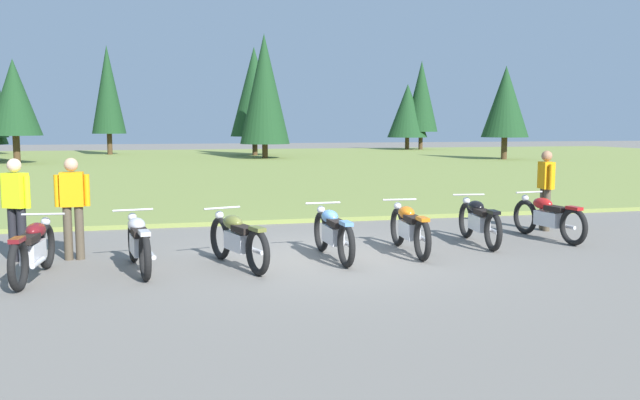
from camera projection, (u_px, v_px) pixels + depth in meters
ground_plane at (329, 258)px, 11.04m from camera, size 140.00×140.00×0.00m
grass_moorland at (209, 165)px, 36.03m from camera, size 80.00×44.00×0.10m
forest_treeline at (158, 95)px, 45.51m from camera, size 43.65×20.00×8.63m
motorcycle_maroon at (34, 249)px, 9.45m from camera, size 0.62×2.10×0.88m
motorcycle_silver at (139, 242)px, 9.99m from camera, size 0.65×2.09×0.88m
motorcycle_olive at (238, 239)px, 10.28m from camera, size 0.84×2.03×0.88m
motorcycle_sky_blue at (333, 232)px, 10.90m from camera, size 0.62×2.10×0.88m
motorcycle_orange at (409, 228)px, 11.40m from camera, size 0.62×2.10×0.88m
motorcycle_black at (479, 221)px, 12.25m from camera, size 0.62×2.10×0.88m
motorcycle_red at (548, 217)px, 12.75m from camera, size 0.62×2.10×0.88m
rider_with_back_turned at (546, 185)px, 13.78m from camera, size 0.27×0.55×1.67m
rider_in_hivis_vest at (16, 204)px, 10.58m from camera, size 0.48×0.37×1.67m
rider_near_row_end at (73, 202)px, 10.76m from camera, size 0.55×0.22×1.67m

